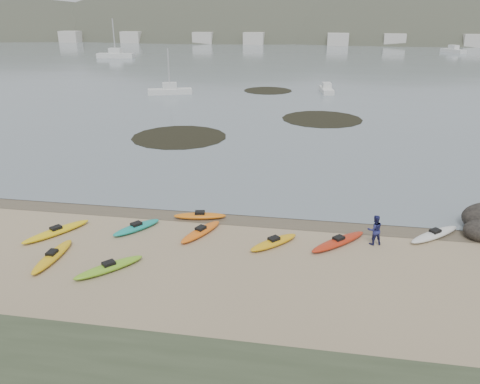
# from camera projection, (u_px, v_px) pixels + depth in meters

# --- Properties ---
(ground) EXTENTS (600.00, 600.00, 0.00)m
(ground) POSITION_uv_depth(u_px,v_px,m) (240.00, 216.00, 27.62)
(ground) COLOR tan
(ground) RESTS_ON ground
(wet_sand) EXTENTS (60.00, 60.00, 0.00)m
(wet_sand) POSITION_uv_depth(u_px,v_px,m) (239.00, 218.00, 27.34)
(wet_sand) COLOR brown
(wet_sand) RESTS_ON ground
(water) EXTENTS (1200.00, 1200.00, 0.00)m
(water) POSITION_uv_depth(u_px,v_px,m) (317.00, 28.00, 303.15)
(water) COLOR slate
(water) RESTS_ON ground
(kayaks) EXTENTS (23.05, 9.09, 0.34)m
(kayaks) POSITION_uv_depth(u_px,v_px,m) (203.00, 238.00, 24.52)
(kayaks) COLOR silver
(kayaks) RESTS_ON ground
(person_east) EXTENTS (0.92, 0.80, 1.62)m
(person_east) POSITION_uv_depth(u_px,v_px,m) (375.00, 230.00, 23.99)
(person_east) COLOR navy
(person_east) RESTS_ON ground
(kelp_mats) EXTENTS (22.33, 36.74, 0.04)m
(kelp_mats) POSITION_uv_depth(u_px,v_px,m) (259.00, 116.00, 53.52)
(kelp_mats) COLOR black
(kelp_mats) RESTS_ON water
(moored_boats) EXTENTS (95.41, 86.52, 1.28)m
(moored_boats) POSITION_uv_depth(u_px,v_px,m) (305.00, 62.00, 103.80)
(moored_boats) COLOR silver
(moored_boats) RESTS_ON ground
(far_hills) EXTENTS (550.00, 135.00, 80.00)m
(far_hills) POSITION_uv_depth(u_px,v_px,m) (402.00, 76.00, 205.44)
(far_hills) COLOR #384235
(far_hills) RESTS_ON ground
(far_town) EXTENTS (199.00, 5.00, 4.00)m
(far_town) POSITION_uv_depth(u_px,v_px,m) (328.00, 39.00, 159.13)
(far_town) COLOR beige
(far_town) RESTS_ON ground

